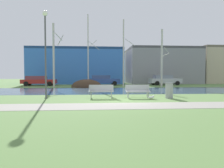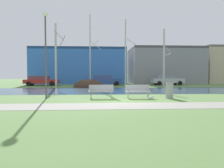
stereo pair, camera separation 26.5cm
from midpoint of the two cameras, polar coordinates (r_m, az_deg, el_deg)
The scene contains 19 objects.
ground_plane at distance 22.58m, azimuth -0.85°, elevation -1.41°, with size 120.00×120.00×0.00m, color #5B7F42.
paved_path_strip at distance 10.48m, azimuth 3.53°, elevation -5.84°, with size 60.00×2.20×0.01m, color gray.
river_band at distance 20.85m, azimuth -0.54°, elevation -1.71°, with size 80.00×8.77×0.01m, color #33516B.
soil_mound at distance 26.36m, azimuth -7.08°, elevation -0.87°, with size 3.75×2.70×1.98m, color #423021.
bench_left at distance 13.81m, azimuth -3.45°, elevation -1.89°, with size 1.61×0.60×0.87m.
bench_right at distance 14.06m, azimuth 6.38°, elevation -1.82°, with size 1.61×0.60×0.87m.
trash_bin at distance 14.25m, azimuth 14.55°, elevation -1.66°, with size 0.51×0.51×0.99m.
seagull at distance 13.37m, azimuth 9.94°, elevation -3.53°, with size 0.42×0.16×0.25m.
streetlamp at distance 14.32m, azimuth -17.92°, elevation 10.98°, with size 0.32×0.32×5.52m.
birch_far_left at distance 27.74m, azimuth -15.54°, elevation 7.66°, with size 1.39×2.34×7.94m.
birch_left at distance 27.83m, azimuth -6.62°, elevation 8.92°, with size 1.56×2.58×9.25m.
birch_center_left at distance 28.34m, azimuth 2.89°, elevation 8.35°, with size 1.59×2.56×8.78m.
birch_center at distance 28.06m, azimuth 12.95°, elevation 6.82°, with size 1.01×1.76×7.32m.
parked_van_nearest_red at distance 31.66m, azimuth -19.30°, elevation 0.89°, with size 4.80×2.13×1.37m.
parked_sedan_second_blue at distance 31.14m, azimuth -2.73°, elevation 1.08°, with size 4.72×2.17×1.47m.
parked_hatch_third_silver at distance 32.79m, azimuth 13.63°, elevation 1.11°, with size 4.72×2.18×1.50m.
building_blue_store at distance 38.46m, azimuth -9.48°, elevation 4.68°, with size 15.80×7.96×6.08m.
building_grey_warehouse at distance 40.63m, azimuth 12.60°, elevation 4.67°, with size 12.21×9.87×6.28m.
building_beige_block at distance 44.79m, azimuth 27.61°, elevation 4.45°, with size 10.31×6.60×6.61m.
Camera 1 is at (-1.60, -12.47, 1.51)m, focal length 34.18 mm.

